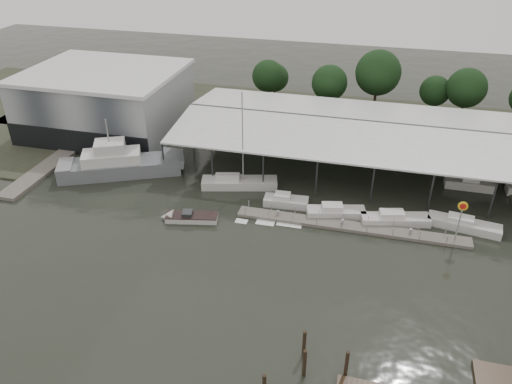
% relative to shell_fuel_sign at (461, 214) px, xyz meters
% --- Properties ---
extents(ground, '(200.00, 200.00, 0.00)m').
position_rel_shell_fuel_sign_xyz_m(ground, '(-27.00, -9.99, -3.93)').
color(ground, black).
rests_on(ground, ground).
extents(land_strip_far, '(140.00, 30.00, 0.30)m').
position_rel_shell_fuel_sign_xyz_m(land_strip_far, '(-27.00, 32.01, -3.83)').
color(land_strip_far, '#383D2D').
rests_on(land_strip_far, ground).
extents(land_strip_west, '(20.00, 40.00, 0.30)m').
position_rel_shell_fuel_sign_xyz_m(land_strip_west, '(-67.00, 20.01, -3.83)').
color(land_strip_west, '#383D2D').
rests_on(land_strip_west, ground).
extents(storage_warehouse, '(24.50, 20.50, 10.50)m').
position_rel_shell_fuel_sign_xyz_m(storage_warehouse, '(-55.00, 19.95, 1.36)').
color(storage_warehouse, '#93989D').
rests_on(storage_warehouse, ground).
extents(covered_boat_shed, '(58.24, 24.00, 6.96)m').
position_rel_shell_fuel_sign_xyz_m(covered_boat_shed, '(-10.00, 18.01, 2.20)').
color(covered_boat_shed, white).
rests_on(covered_boat_shed, ground).
extents(trawler_dock, '(3.00, 18.00, 0.50)m').
position_rel_shell_fuel_sign_xyz_m(trawler_dock, '(-57.00, 4.01, -3.68)').
color(trawler_dock, '#69645D').
rests_on(trawler_dock, ground).
extents(floating_dock, '(28.00, 2.00, 1.40)m').
position_rel_shell_fuel_sign_xyz_m(floating_dock, '(-12.00, 0.01, -3.72)').
color(floating_dock, '#69645D').
rests_on(floating_dock, ground).
extents(shell_fuel_sign, '(1.10, 0.18, 5.55)m').
position_rel_shell_fuel_sign_xyz_m(shell_fuel_sign, '(0.00, 0.00, 0.00)').
color(shell_fuel_sign, gray).
rests_on(shell_fuel_sign, ground).
extents(grey_trawler, '(17.98, 11.48, 8.84)m').
position_rel_shell_fuel_sign_xyz_m(grey_trawler, '(-45.45, 5.79, -2.35)').
color(grey_trawler, slate).
rests_on(grey_trawler, ground).
extents(white_sailboat, '(10.70, 5.07, 13.87)m').
position_rel_shell_fuel_sign_xyz_m(white_sailboat, '(-27.99, 6.32, -3.27)').
color(white_sailboat, silver).
rests_on(white_sailboat, ground).
extents(speedboat_underway, '(17.90, 5.54, 2.00)m').
position_rel_shell_fuel_sign_xyz_m(speedboat_underway, '(-31.82, -3.29, -3.53)').
color(speedboat_underway, silver).
rests_on(speedboat_underway, ground).
extents(moored_cruiser_0, '(5.85, 2.54, 1.70)m').
position_rel_shell_fuel_sign_xyz_m(moored_cruiser_0, '(-20.68, 3.23, -3.31)').
color(moored_cruiser_0, silver).
rests_on(moored_cruiser_0, ground).
extents(moored_cruiser_1, '(7.59, 3.86, 1.70)m').
position_rel_shell_fuel_sign_xyz_m(moored_cruiser_1, '(-14.09, 2.21, -3.31)').
color(moored_cruiser_1, silver).
rests_on(moored_cruiser_1, ground).
extents(moored_cruiser_2, '(8.61, 4.12, 1.70)m').
position_rel_shell_fuel_sign_xyz_m(moored_cruiser_2, '(-6.82, 2.40, -3.31)').
color(moored_cruiser_2, silver).
rests_on(moored_cruiser_2, ground).
extents(moored_cruiser_3, '(8.70, 3.53, 1.70)m').
position_rel_shell_fuel_sign_xyz_m(moored_cruiser_3, '(1.22, 3.30, -3.31)').
color(moored_cruiser_3, silver).
rests_on(moored_cruiser_3, ground).
extents(mooring_pilings, '(6.43, 7.46, 3.50)m').
position_rel_shell_fuel_sign_xyz_m(mooring_pilings, '(-13.44, -24.33, -2.85)').
color(mooring_pilings, '#312318').
rests_on(mooring_pilings, ground).
extents(horizon_tree_line, '(65.00, 9.77, 12.04)m').
position_rel_shell_fuel_sign_xyz_m(horizon_tree_line, '(-6.50, 37.70, 2.47)').
color(horizon_tree_line, black).
rests_on(horizon_tree_line, ground).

